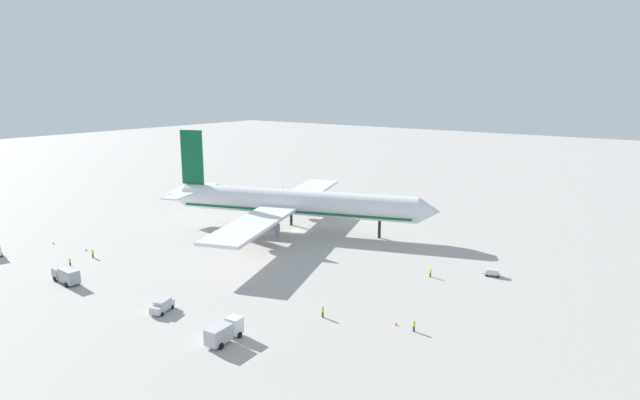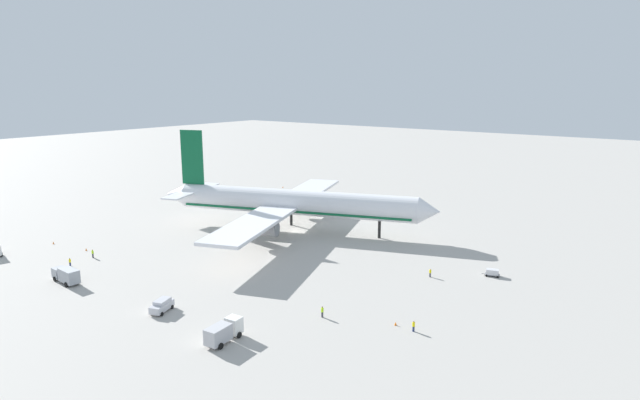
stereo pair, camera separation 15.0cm
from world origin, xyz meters
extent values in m
plane|color=#ADA8A0|center=(0.00, 0.00, 0.00)|extent=(600.00, 600.00, 0.00)
cylinder|color=white|center=(0.00, 0.00, 7.25)|extent=(58.13, 25.66, 6.12)
cone|color=white|center=(30.35, 10.76, 7.25)|extent=(6.62, 7.29, 6.00)
cone|color=white|center=(-30.93, -10.97, 7.25)|extent=(7.71, 7.52, 5.81)
cube|color=#0C5933|center=(-26.16, -9.28, 17.21)|extent=(5.82, 2.48, 13.80)
cube|color=white|center=(-28.61, -3.86, 8.48)|extent=(7.50, 10.91, 0.36)
cube|color=white|center=(-24.65, -15.03, 8.48)|extent=(7.50, 10.91, 0.36)
cube|color=white|center=(-9.22, 17.09, 6.34)|extent=(19.27, 33.42, 0.70)
cylinder|color=slate|center=(-6.66, 12.87, 4.28)|extent=(6.54, 5.13, 3.41)
cube|color=white|center=(3.61, -19.08, 6.34)|extent=(19.27, 33.42, 0.70)
cylinder|color=slate|center=(2.94, -14.19, 4.31)|extent=(6.38, 5.02, 3.35)
cylinder|color=black|center=(19.63, 6.96, 2.10)|extent=(0.70, 0.70, 4.19)
cylinder|color=black|center=(-4.50, 3.77, 2.10)|extent=(0.70, 0.70, 4.19)
cylinder|color=black|center=(-1.11, -5.76, 2.10)|extent=(0.70, 0.70, 4.19)
cube|color=#0C5933|center=(0.00, 0.00, 5.57)|extent=(55.79, 24.57, 0.50)
cylinder|color=black|center=(-37.28, -51.99, 0.45)|extent=(0.95, 0.52, 0.90)
cube|color=white|center=(27.85, -48.43, 1.63)|extent=(2.26, 1.99, 2.37)
cube|color=#B2B2B7|center=(28.12, -51.68, 1.59)|extent=(2.42, 3.92, 2.27)
cube|color=black|center=(27.79, -47.80, 2.23)|extent=(1.78, 0.23, 1.04)
cylinder|color=black|center=(26.81, -48.70, 0.45)|extent=(0.37, 0.92, 0.90)
cylinder|color=black|center=(28.91, -48.52, 0.45)|extent=(0.37, 0.92, 0.90)
cylinder|color=black|center=(27.13, -52.56, 0.45)|extent=(0.37, 0.92, 0.90)
cylinder|color=black|center=(29.24, -52.38, 0.45)|extent=(0.37, 0.92, 0.90)
cube|color=#999EA5|center=(-14.24, -51.66, 1.38)|extent=(2.19, 2.21, 1.85)
cube|color=#999EA5|center=(-10.50, -51.86, 1.65)|extent=(4.41, 2.32, 2.39)
cube|color=black|center=(-14.97, -51.62, 1.84)|extent=(0.17, 1.76, 0.82)
cylinder|color=black|center=(-14.09, -52.71, 0.45)|extent=(0.91, 0.35, 0.90)
cylinder|color=black|center=(-13.98, -50.62, 0.45)|extent=(0.91, 0.35, 0.90)
cylinder|color=black|center=(-9.65, -52.95, 0.45)|extent=(0.91, 0.35, 0.90)
cylinder|color=black|center=(-9.54, -50.86, 0.45)|extent=(0.91, 0.35, 0.90)
cube|color=silver|center=(12.69, -49.41, 0.87)|extent=(3.17, 4.74, 1.10)
cube|color=silver|center=(12.62, -49.20, 1.70)|extent=(2.48, 3.19, 0.55)
cylinder|color=black|center=(14.03, -50.47, 0.32)|extent=(0.42, 0.68, 0.64)
cylinder|color=black|center=(12.28, -51.07, 0.32)|extent=(0.42, 0.68, 0.64)
cylinder|color=black|center=(13.10, -47.74, 0.32)|extent=(0.42, 0.68, 0.64)
cylinder|color=black|center=(11.35, -48.34, 0.32)|extent=(0.42, 0.68, 0.64)
cube|color=#595B60|center=(49.56, -2.42, 0.28)|extent=(2.92, 2.08, 0.15)
cylinder|color=#333338|center=(48.00, -2.87, 0.28)|extent=(0.60, 0.24, 0.08)
cube|color=silver|center=(49.56, -2.42, 0.84)|extent=(2.48, 1.83, 0.98)
cylinder|color=black|center=(48.79, -3.37, 0.20)|extent=(0.42, 0.23, 0.40)
cylinder|color=black|center=(48.40, -2.03, 0.20)|extent=(0.42, 0.23, 0.40)
cylinder|color=black|center=(50.72, -2.81, 0.20)|extent=(0.42, 0.23, 0.40)
cylinder|color=black|center=(50.33, -1.47, 0.20)|extent=(0.42, 0.23, 0.40)
cylinder|color=#3F3F47|center=(40.34, -9.81, 0.41)|extent=(0.43, 0.43, 0.81)
cylinder|color=yellow|center=(40.34, -9.81, 1.11)|extent=(0.53, 0.53, 0.61)
sphere|color=beige|center=(40.34, -9.81, 1.53)|extent=(0.22, 0.22, 0.22)
cylinder|color=#3F3F47|center=(-21.12, -41.04, 0.44)|extent=(0.35, 0.35, 0.87)
cylinder|color=#B2F219|center=(-21.12, -41.04, 1.20)|extent=(0.44, 0.44, 0.65)
sphere|color=#8C6647|center=(-21.12, -41.04, 1.64)|extent=(0.24, 0.24, 0.24)
cylinder|color=navy|center=(-19.84, -46.65, 0.41)|extent=(0.45, 0.45, 0.82)
cylinder|color=yellow|center=(-19.84, -46.65, 1.13)|extent=(0.57, 0.57, 0.61)
sphere|color=#8C6647|center=(-19.84, -46.65, 1.54)|extent=(0.22, 0.22, 0.22)
cylinder|color=#3F3F47|center=(34.42, -35.97, 0.44)|extent=(0.44, 0.44, 0.88)
cylinder|color=#B2F219|center=(34.42, -35.97, 1.22)|extent=(0.55, 0.55, 0.66)
sphere|color=#8C6647|center=(34.42, -35.97, 1.67)|extent=(0.24, 0.24, 0.24)
cylinder|color=navy|center=(47.98, -31.95, 0.40)|extent=(0.45, 0.45, 0.81)
cylinder|color=yellow|center=(47.98, -31.95, 1.11)|extent=(0.56, 0.56, 0.60)
sphere|color=#8C6647|center=(47.98, -31.95, 1.52)|extent=(0.22, 0.22, 0.22)
cone|color=orange|center=(-37.42, -40.97, 0.28)|extent=(0.36, 0.36, 0.55)
cone|color=orange|center=(-26.76, -39.29, 0.28)|extent=(0.36, 0.36, 0.55)
cone|color=orange|center=(-31.79, 39.43, 0.28)|extent=(0.36, 0.36, 0.55)
cone|color=orange|center=(44.92, -31.72, 0.28)|extent=(0.36, 0.36, 0.55)
cone|color=orange|center=(-38.90, 40.92, 0.28)|extent=(0.36, 0.36, 0.55)
camera|label=1|loc=(79.14, -97.46, 35.20)|focal=29.65mm
camera|label=2|loc=(79.26, -97.37, 35.20)|focal=29.65mm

